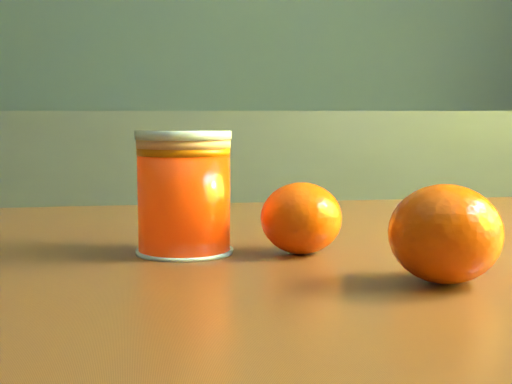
{
  "coord_description": "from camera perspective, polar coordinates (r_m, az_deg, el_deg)",
  "views": [
    {
      "loc": [
        0.69,
        -0.45,
        0.89
      ],
      "look_at": [
        0.69,
        0.08,
        0.83
      ],
      "focal_mm": 50.0,
      "sensor_mm": 36.0,
      "label": 1
    }
  ],
  "objects": [
    {
      "name": "juice_glass",
      "position": [
        0.53,
        -5.77,
        -0.09
      ],
      "size": [
        0.07,
        0.07,
        0.09
      ],
      "rotation": [
        0.0,
        0.0,
        0.08
      ],
      "color": "#FA3205",
      "rests_on": "table"
    },
    {
      "name": "orange_front",
      "position": [
        0.53,
        3.64,
        -2.1
      ],
      "size": [
        0.08,
        0.08,
        0.05
      ],
      "primitive_type": "ellipsoid",
      "rotation": [
        0.0,
        0.0,
        -0.3
      ],
      "color": "#EA4704",
      "rests_on": "table"
    },
    {
      "name": "kitchen_counter",
      "position": [
        2.07,
        -19.81,
        -6.51
      ],
      "size": [
        3.15,
        0.6,
        0.9
      ],
      "primitive_type": "cube",
      "color": "#4B4B50",
      "rests_on": "ground"
    },
    {
      "name": "orange_back",
      "position": [
        0.45,
        14.89,
        -3.25
      ],
      "size": [
        0.09,
        0.09,
        0.06
      ],
      "primitive_type": "ellipsoid",
      "rotation": [
        0.0,
        0.0,
        0.4
      ],
      "color": "#EA4704",
      "rests_on": "table"
    }
  ]
}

